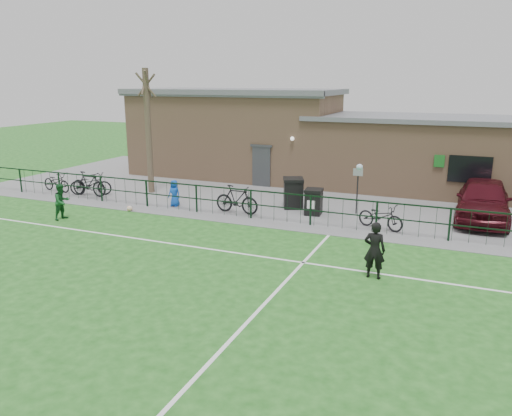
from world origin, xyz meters
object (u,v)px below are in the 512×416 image
at_px(sign_post, 357,190).
at_px(bicycle_e, 381,216).
at_px(car_maroon, 483,200).
at_px(spectator_child, 174,193).
at_px(wheelie_bin_left, 293,194).
at_px(wheelie_bin_right, 314,203).
at_px(ball_ground, 130,208).
at_px(outfield_player, 62,202).
at_px(bicycle_d, 237,199).
at_px(bare_tree, 148,132).
at_px(bicycle_c, 91,184).
at_px(bicycle_b, 89,184).
at_px(bicycle_a, 57,182).

relative_size(sign_post, bicycle_e, 1.09).
relative_size(car_maroon, spectator_child, 4.16).
xyz_separation_m(wheelie_bin_left, car_maroon, (7.57, 0.99, 0.22)).
relative_size(wheelie_bin_right, bicycle_e, 0.54).
xyz_separation_m(spectator_child, ball_ground, (-1.34, -1.46, -0.49)).
relative_size(spectator_child, outfield_player, 0.81).
xyz_separation_m(bicycle_d, bicycle_e, (5.91, 0.05, -0.11)).
bearing_deg(car_maroon, wheelie_bin_left, -171.51).
bearing_deg(bare_tree, wheelie_bin_right, -6.13).
relative_size(bare_tree, sign_post, 3.00).
distance_m(wheelie_bin_left, sign_post, 2.79).
xyz_separation_m(bare_tree, ball_ground, (1.26, -3.45, -2.88)).
bearing_deg(wheelie_bin_right, bicycle_c, 177.38).
xyz_separation_m(bicycle_c, ball_ground, (3.61, -1.80, -0.43)).
bearing_deg(wheelie_bin_right, ball_ground, -167.55).
bearing_deg(bicycle_d, bicycle_c, 91.04).
height_order(bare_tree, bicycle_c, bare_tree).
distance_m(bicycle_c, bicycle_e, 13.92).
bearing_deg(spectator_child, wheelie_bin_left, 20.46).
bearing_deg(ball_ground, bicycle_b, 156.08).
relative_size(wheelie_bin_right, outfield_player, 0.68).
relative_size(bicycle_c, spectator_child, 1.73).
relative_size(bare_tree, bicycle_e, 3.28).
bearing_deg(bicycle_e, sign_post, 54.89).
bearing_deg(bicycle_b, bicycle_d, -90.83).
distance_m(wheelie_bin_left, car_maroon, 7.64).
bearing_deg(car_maroon, sign_post, -167.97).
relative_size(bicycle_a, bicycle_e, 1.01).
distance_m(sign_post, ball_ground, 9.65).
relative_size(bicycle_a, bicycle_d, 0.94).
height_order(wheelie_bin_right, sign_post, sign_post).
height_order(wheelie_bin_right, car_maroon, car_maroon).
distance_m(sign_post, car_maroon, 4.90).
bearing_deg(wheelie_bin_right, sign_post, 19.79).
bearing_deg(bicycle_b, ball_ground, -113.78).
bearing_deg(bicycle_e, bicycle_a, 108.94).
height_order(bicycle_c, bicycle_e, bicycle_c).
height_order(wheelie_bin_left, bicycle_a, wheelie_bin_left).
distance_m(wheelie_bin_left, ball_ground, 7.07).
xyz_separation_m(bicycle_c, bicycle_d, (8.01, -0.38, 0.06)).
bearing_deg(bicycle_a, spectator_child, -83.85).
xyz_separation_m(wheelie_bin_right, car_maroon, (6.43, 1.73, 0.34)).
bearing_deg(bicycle_d, sign_post, -64.01).
relative_size(bicycle_c, bicycle_e, 1.11).
relative_size(car_maroon, bicycle_b, 2.47).
bearing_deg(outfield_player, bicycle_d, -52.43).
height_order(bicycle_a, bicycle_b, bicycle_b).
xyz_separation_m(bicycle_a, spectator_child, (7.05, -0.28, 0.10)).
distance_m(spectator_child, outfield_player, 4.66).
relative_size(bare_tree, wheelie_bin_left, 4.90).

